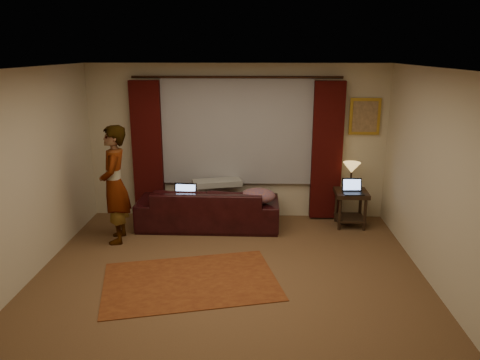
% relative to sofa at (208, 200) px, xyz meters
% --- Properties ---
extents(floor, '(5.00, 5.00, 0.01)m').
position_rel_sofa_xyz_m(floor, '(0.44, -1.94, -0.46)').
color(floor, brown).
rests_on(floor, ground).
extents(ceiling, '(5.00, 5.00, 0.02)m').
position_rel_sofa_xyz_m(ceiling, '(0.44, -1.94, 2.14)').
color(ceiling, silver).
rests_on(ceiling, ground).
extents(wall_back, '(5.00, 0.02, 2.60)m').
position_rel_sofa_xyz_m(wall_back, '(0.44, 0.56, 0.84)').
color(wall_back, beige).
rests_on(wall_back, ground).
extents(wall_front, '(5.00, 0.02, 2.60)m').
position_rel_sofa_xyz_m(wall_front, '(0.44, -4.44, 0.84)').
color(wall_front, beige).
rests_on(wall_front, ground).
extents(wall_left, '(0.02, 5.00, 2.60)m').
position_rel_sofa_xyz_m(wall_left, '(-2.06, -1.94, 0.84)').
color(wall_left, beige).
rests_on(wall_left, ground).
extents(wall_right, '(0.02, 5.00, 2.60)m').
position_rel_sofa_xyz_m(wall_right, '(2.94, -1.94, 0.84)').
color(wall_right, beige).
rests_on(wall_right, ground).
extents(sheer_curtain, '(2.50, 0.05, 1.80)m').
position_rel_sofa_xyz_m(sheer_curtain, '(0.44, 0.50, 1.04)').
color(sheer_curtain, '#94939B').
rests_on(sheer_curtain, wall_back).
extents(drape_left, '(0.50, 0.14, 2.30)m').
position_rel_sofa_xyz_m(drape_left, '(-1.06, 0.45, 0.72)').
color(drape_left, '#350807').
rests_on(drape_left, floor).
extents(drape_right, '(0.50, 0.14, 2.30)m').
position_rel_sofa_xyz_m(drape_right, '(1.94, 0.45, 0.72)').
color(drape_right, '#350807').
rests_on(drape_right, floor).
extents(curtain_rod, '(0.04, 0.04, 3.40)m').
position_rel_sofa_xyz_m(curtain_rod, '(0.44, 0.45, 1.92)').
color(curtain_rod, black).
rests_on(curtain_rod, wall_back).
extents(picture_frame, '(0.50, 0.04, 0.60)m').
position_rel_sofa_xyz_m(picture_frame, '(2.54, 0.53, 1.29)').
color(picture_frame, '#B48A2A').
rests_on(picture_frame, wall_back).
extents(sofa, '(2.28, 1.00, 0.92)m').
position_rel_sofa_xyz_m(sofa, '(0.00, 0.00, 0.00)').
color(sofa, black).
rests_on(sofa, floor).
extents(throw_blanket, '(0.86, 0.51, 0.09)m').
position_rel_sofa_xyz_m(throw_blanket, '(0.12, 0.26, 0.46)').
color(throw_blanket, gray).
rests_on(throw_blanket, sofa).
extents(clothing_pile, '(0.62, 0.51, 0.24)m').
position_rel_sofa_xyz_m(clothing_pile, '(0.80, -0.17, 0.12)').
color(clothing_pile, '#734A55').
rests_on(clothing_pile, sofa).
extents(laptop_sofa, '(0.39, 0.42, 0.26)m').
position_rel_sofa_xyz_m(laptop_sofa, '(-0.38, -0.13, 0.13)').
color(laptop_sofa, black).
rests_on(laptop_sofa, sofa).
extents(area_rug, '(2.41, 1.89, 0.01)m').
position_rel_sofa_xyz_m(area_rug, '(-0.04, -1.92, -0.45)').
color(area_rug, brown).
rests_on(area_rug, floor).
extents(end_table, '(0.53, 0.53, 0.60)m').
position_rel_sofa_xyz_m(end_table, '(2.32, 0.10, -0.16)').
color(end_table, black).
rests_on(end_table, floor).
extents(tiffany_lamp, '(0.28, 0.28, 0.45)m').
position_rel_sofa_xyz_m(tiffany_lamp, '(2.32, 0.22, 0.36)').
color(tiffany_lamp, '#A48940').
rests_on(tiffany_lamp, end_table).
extents(laptop_table, '(0.33, 0.36, 0.23)m').
position_rel_sofa_xyz_m(laptop_table, '(2.31, -0.04, 0.25)').
color(laptop_table, black).
rests_on(laptop_table, end_table).
extents(person, '(0.60, 0.60, 1.77)m').
position_rel_sofa_xyz_m(person, '(-1.32, -0.65, 0.42)').
color(person, gray).
rests_on(person, floor).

